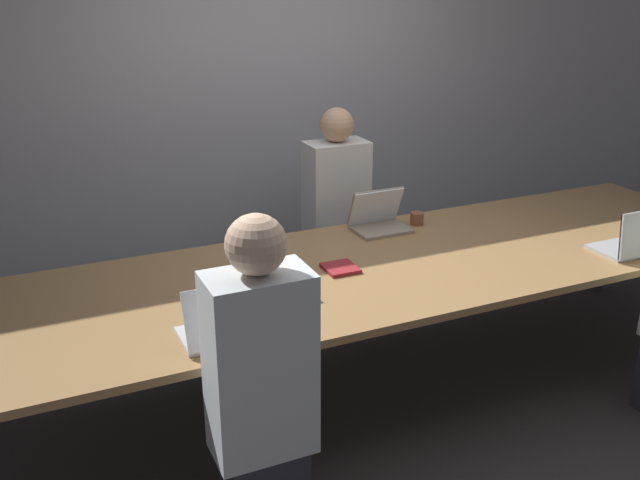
{
  "coord_description": "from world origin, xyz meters",
  "views": [
    {
      "loc": [
        -1.8,
        -3.09,
        2.25
      ],
      "look_at": [
        -0.35,
        0.1,
        0.91
      ],
      "focal_mm": 40.0,
      "sensor_mm": 36.0,
      "label": 1
    }
  ],
  "objects_px": {
    "laptop_near_left": "(219,325)",
    "cup_far_center": "(417,218)",
    "person_far_center": "(336,218)",
    "person_near_left": "(261,393)",
    "laptop_far_center": "(378,218)",
    "laptop_near_right": "(631,241)",
    "stapler": "(305,291)"
  },
  "relations": [
    {
      "from": "person_far_center",
      "to": "person_near_left",
      "type": "xyz_separation_m",
      "value": [
        -1.18,
        -1.77,
        0.01
      ]
    },
    {
      "from": "laptop_near_right",
      "to": "person_far_center",
      "type": "distance_m",
      "value": 1.81
    },
    {
      "from": "person_far_center",
      "to": "laptop_near_right",
      "type": "bearing_deg",
      "value": -51.08
    },
    {
      "from": "laptop_near_left",
      "to": "stapler",
      "type": "relative_size",
      "value": 2.07
    },
    {
      "from": "laptop_near_right",
      "to": "laptop_far_center",
      "type": "distance_m",
      "value": 1.43
    },
    {
      "from": "stapler",
      "to": "cup_far_center",
      "type": "bearing_deg",
      "value": 27.05
    },
    {
      "from": "stapler",
      "to": "laptop_near_right",
      "type": "bearing_deg",
      "value": -13.3
    },
    {
      "from": "person_far_center",
      "to": "person_near_left",
      "type": "bearing_deg",
      "value": -123.51
    },
    {
      "from": "laptop_near_right",
      "to": "stapler",
      "type": "xyz_separation_m",
      "value": [
        -1.85,
        0.26,
        -0.05
      ]
    },
    {
      "from": "stapler",
      "to": "laptop_far_center",
      "type": "bearing_deg",
      "value": 35.89
    },
    {
      "from": "laptop_far_center",
      "to": "laptop_near_right",
      "type": "bearing_deg",
      "value": -41.4
    },
    {
      "from": "cup_far_center",
      "to": "laptop_far_center",
      "type": "bearing_deg",
      "value": 174.54
    },
    {
      "from": "person_far_center",
      "to": "laptop_near_left",
      "type": "distance_m",
      "value": 1.88
    },
    {
      "from": "laptop_far_center",
      "to": "person_near_left",
      "type": "height_order",
      "value": "person_near_left"
    },
    {
      "from": "laptop_far_center",
      "to": "laptop_near_left",
      "type": "bearing_deg",
      "value": -143.56
    },
    {
      "from": "laptop_far_center",
      "to": "cup_far_center",
      "type": "relative_size",
      "value": 4.12
    },
    {
      "from": "laptop_far_center",
      "to": "person_near_left",
      "type": "xyz_separation_m",
      "value": [
        -1.24,
        -1.31,
        -0.13
      ]
    },
    {
      "from": "person_far_center",
      "to": "cup_far_center",
      "type": "distance_m",
      "value": 0.59
    },
    {
      "from": "laptop_near_right",
      "to": "person_far_center",
      "type": "bearing_deg",
      "value": -51.08
    },
    {
      "from": "laptop_far_center",
      "to": "stapler",
      "type": "relative_size",
      "value": 2.2
    },
    {
      "from": "cup_far_center",
      "to": "person_near_left",
      "type": "bearing_deg",
      "value": -139.26
    },
    {
      "from": "person_far_center",
      "to": "person_near_left",
      "type": "relative_size",
      "value": 0.99
    },
    {
      "from": "laptop_near_left",
      "to": "cup_far_center",
      "type": "bearing_deg",
      "value": -149.09
    },
    {
      "from": "laptop_near_right",
      "to": "person_far_center",
      "type": "height_order",
      "value": "person_far_center"
    },
    {
      "from": "cup_far_center",
      "to": "stapler",
      "type": "relative_size",
      "value": 0.53
    },
    {
      "from": "laptop_near_right",
      "to": "person_near_left",
      "type": "xyz_separation_m",
      "value": [
        -2.31,
        -0.37,
        -0.14
      ]
    },
    {
      "from": "person_far_center",
      "to": "stapler",
      "type": "xyz_separation_m",
      "value": [
        -0.72,
        -1.14,
        0.09
      ]
    },
    {
      "from": "laptop_far_center",
      "to": "cup_far_center",
      "type": "distance_m",
      "value": 0.26
    },
    {
      "from": "laptop_far_center",
      "to": "stapler",
      "type": "distance_m",
      "value": 1.04
    },
    {
      "from": "laptop_near_right",
      "to": "cup_far_center",
      "type": "bearing_deg",
      "value": -48.56
    },
    {
      "from": "laptop_near_right",
      "to": "laptop_far_center",
      "type": "relative_size",
      "value": 0.92
    },
    {
      "from": "person_far_center",
      "to": "stapler",
      "type": "bearing_deg",
      "value": -122.14
    }
  ]
}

